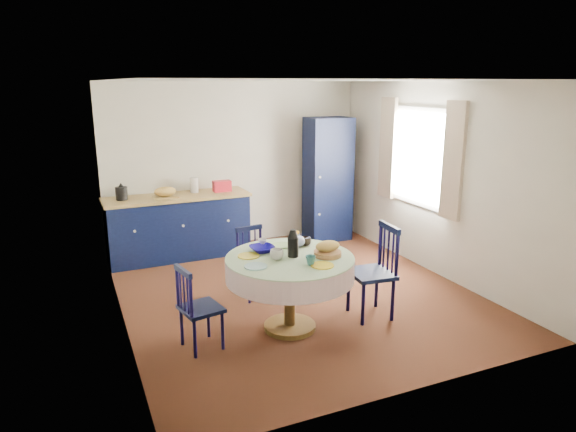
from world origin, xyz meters
name	(u,v)px	position (x,y,z in m)	size (l,w,h in m)	color
floor	(296,293)	(0.00, 0.00, 0.00)	(4.50, 4.50, 0.00)	black
ceiling	(296,80)	(0.00, 0.00, 2.50)	(4.50, 4.50, 0.00)	white
wall_back	(236,164)	(0.00, 2.25, 1.25)	(4.00, 0.02, 2.50)	beige
wall_left	(115,209)	(-2.00, 0.00, 1.25)	(0.02, 4.50, 2.50)	beige
wall_right	(435,179)	(2.00, 0.00, 1.25)	(0.02, 4.50, 2.50)	beige
window	(419,156)	(1.95, 0.30, 1.52)	(0.10, 1.74, 1.45)	white
kitchen_counter	(178,226)	(-1.00, 1.90, 0.47)	(2.06, 0.67, 1.16)	black
pantry_cabinet	(328,180)	(1.40, 1.85, 0.98)	(0.69, 0.51, 1.96)	black
dining_table	(291,268)	(-0.43, -0.83, 0.66)	(1.30, 1.30, 1.06)	brown
chair_left	(197,307)	(-1.41, -0.85, 0.42)	(0.42, 0.44, 0.84)	black
chair_far	(254,262)	(-0.48, 0.13, 0.42)	(0.41, 0.39, 0.83)	black
chair_right	(375,271)	(0.53, -0.90, 0.52)	(0.48, 0.50, 1.02)	black
mug_a	(277,254)	(-0.59, -0.84, 0.84)	(0.13, 0.13, 0.10)	silver
mug_b	(311,260)	(-0.36, -1.12, 0.83)	(0.10, 0.10, 0.09)	#2E6B6B
mug_c	(306,241)	(-0.14, -0.55, 0.83)	(0.12, 0.12, 0.09)	black
mug_d	(262,243)	(-0.58, -0.43, 0.83)	(0.10, 0.10, 0.09)	silver
cobalt_bowl	(262,249)	(-0.64, -0.57, 0.82)	(0.25, 0.25, 0.06)	#100A7F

